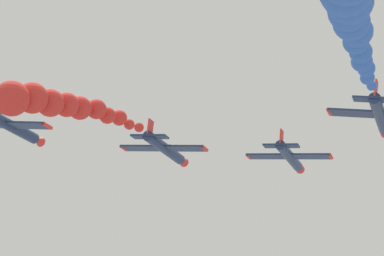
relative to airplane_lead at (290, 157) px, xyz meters
The scene contains 6 objects.
airplane_lead is the anchor object (origin of this frame).
airplane_left_inner 14.32m from the airplane_lead, 142.52° to the right, with size 9.54×10.35×2.57m.
smoke_trail_left_inner 30.81m from the airplane_lead, 115.55° to the right, with size 4.96×18.11×4.48m.
airplane_right_inner 15.03m from the airplane_lead, 43.92° to the right, with size 9.46×10.35×2.90m.
smoke_trail_right_inner 39.76m from the airplane_lead, 72.71° to the right, with size 3.99×28.47×6.40m.
airplane_left_outer 30.37m from the airplane_lead, 139.26° to the right, with size 9.52×10.35×2.71m.
Camera 1 is at (21.68, -58.77, 96.25)m, focal length 65.09 mm.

